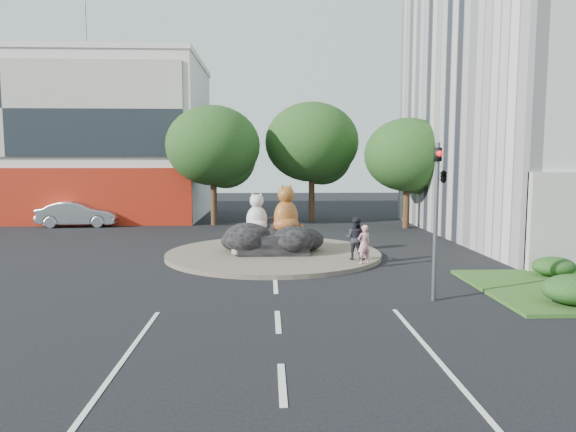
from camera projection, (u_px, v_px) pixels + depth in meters
name	position (u px, v px, depth m)	size (l,w,h in m)	color
ground	(278.00, 322.00, 14.15)	(120.00, 120.00, 0.00)	black
roundabout_island	(273.00, 254.00, 24.07)	(10.00, 10.00, 0.20)	brown
rock_plinth	(273.00, 242.00, 24.02)	(3.20, 2.60, 0.90)	black
shophouse_block	(43.00, 139.00, 40.52)	(25.20, 12.30, 17.40)	silver
tree_left	(214.00, 150.00, 35.37)	(6.46, 6.46, 8.27)	#382314
tree_mid	(313.00, 146.00, 37.60)	(6.84, 6.84, 8.76)	#382314
tree_right	(408.00, 159.00, 33.97)	(5.70, 5.70, 7.30)	#382314
hedge_near_green	(576.00, 289.00, 15.44)	(2.00, 1.60, 0.90)	#113815
hedge_back_green	(554.00, 266.00, 19.29)	(1.60, 1.28, 0.72)	#113815
traffic_light	(440.00, 187.00, 15.96)	(0.44, 1.24, 5.00)	#595B60
street_lamp	(570.00, 158.00, 22.14)	(2.34, 0.22, 8.06)	#595B60
cat_white	(257.00, 212.00, 23.98)	(1.14, 0.98, 1.89)	beige
cat_tabby	(286.00, 208.00, 23.95)	(1.38, 1.19, 2.29)	#B17824
kitten_calico	(236.00, 247.00, 23.04)	(0.48, 0.42, 0.80)	silver
kitten_white	(303.00, 246.00, 23.21)	(0.49, 0.43, 0.82)	silver
pedestrian_pink	(364.00, 244.00, 21.21)	(0.59, 0.39, 1.61)	#D88B8E
pedestrian_dark	(356.00, 238.00, 22.09)	(0.90, 0.70, 1.85)	black
parked_car	(78.00, 214.00, 35.03)	(1.82, 5.22, 1.72)	#9FA0A6
litter_bin	(562.00, 291.00, 15.71)	(0.54, 0.54, 0.71)	black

